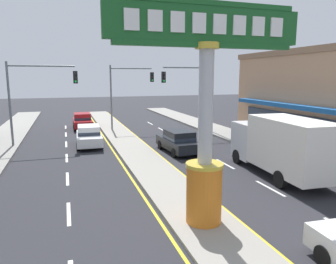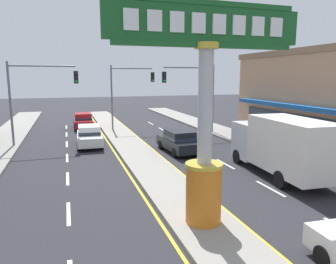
% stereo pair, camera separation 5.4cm
% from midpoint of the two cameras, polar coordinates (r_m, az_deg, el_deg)
% --- Properties ---
extents(median_strip, '(2.39, 52.00, 0.14)m').
position_cam_midpoint_polar(median_strip, '(21.86, -5.91, -3.56)').
color(median_strip, gray).
rests_on(median_strip, ground).
extents(sidewalk_right, '(2.98, 60.00, 0.18)m').
position_cam_midpoint_polar(sidewalk_right, '(23.79, 17.65, -2.83)').
color(sidewalk_right, gray).
rests_on(sidewalk_right, ground).
extents(lane_markings, '(9.13, 52.00, 0.01)m').
position_cam_midpoint_polar(lane_markings, '(20.60, -5.12, -4.58)').
color(lane_markings, silver).
rests_on(lane_markings, ground).
extents(district_sign, '(6.60, 1.29, 7.33)m').
position_cam_midpoint_polar(district_sign, '(10.60, 6.60, 2.21)').
color(district_sign, orange).
rests_on(district_sign, median_strip).
extents(traffic_light_left_side, '(4.86, 0.46, 6.20)m').
position_cam_midpoint_polar(traffic_light_left_side, '(25.21, -22.78, 7.11)').
color(traffic_light_left_side, slate).
rests_on(traffic_light_left_side, ground).
extents(traffic_light_right_side, '(4.86, 0.46, 6.20)m').
position_cam_midpoint_polar(traffic_light_right_side, '(28.14, 4.70, 8.05)').
color(traffic_light_right_side, slate).
rests_on(traffic_light_right_side, ground).
extents(traffic_light_median_far, '(4.20, 0.46, 6.20)m').
position_cam_midpoint_polar(traffic_light_median_far, '(30.79, -7.46, 8.07)').
color(traffic_light_median_far, slate).
rests_on(traffic_light_median_far, ground).
extents(box_truck_near_right_lane, '(2.56, 7.01, 3.12)m').
position_cam_midpoint_polar(box_truck_near_right_lane, '(17.35, 19.47, -2.13)').
color(box_truck_near_right_lane, silver).
rests_on(box_truck_near_right_lane, ground).
extents(sedan_far_right_lane, '(2.01, 4.39, 1.53)m').
position_cam_midpoint_polar(sedan_far_right_lane, '(21.78, 1.81, -1.63)').
color(sedan_far_right_lane, black).
rests_on(sedan_far_right_lane, ground).
extents(sedan_near_left_lane, '(1.96, 4.36, 1.53)m').
position_cam_midpoint_polar(sedan_near_left_lane, '(24.50, -14.06, -0.63)').
color(sedan_near_left_lane, white).
rests_on(sedan_near_left_lane, ground).
extents(sedan_mid_left_lane, '(1.86, 4.31, 1.53)m').
position_cam_midpoint_polar(sedan_mid_left_lane, '(32.93, -15.11, 1.97)').
color(sedan_mid_left_lane, maroon).
rests_on(sedan_mid_left_lane, ground).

